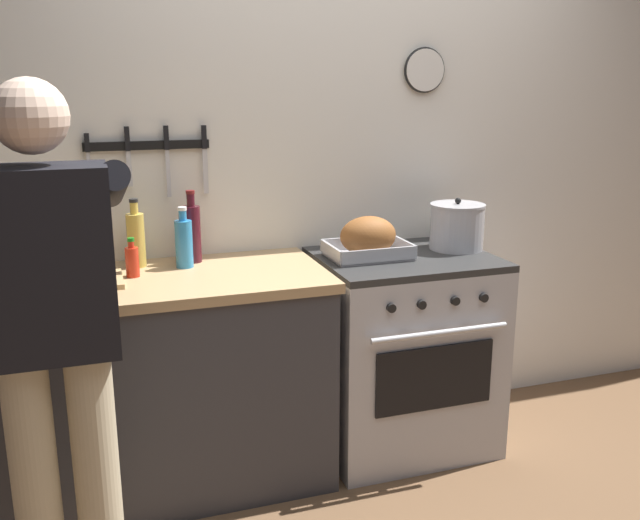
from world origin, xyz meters
name	(u,v)px	position (x,y,z in m)	size (l,w,h in m)	color
wall_back	(331,158)	(0.00, 1.35, 1.30)	(6.00, 0.13, 2.60)	white
counter_block	(71,393)	(-1.21, 0.99, 0.46)	(2.03, 0.65, 0.90)	#38383D
stove	(402,351)	(0.22, 0.99, 0.45)	(0.76, 0.67, 0.90)	#BCBCC1
person_cook	(51,323)	(-1.22, 0.39, 0.95)	(0.51, 0.63, 1.66)	#C6B793
roasting_pan	(368,239)	(0.05, 1.01, 0.98)	(0.35, 0.26, 0.18)	#B7B7BC
stock_pot	(457,226)	(0.50, 1.04, 1.00)	(0.25, 0.25, 0.24)	#B7B7BC
cutting_board	(74,283)	(-1.16, 0.98, 0.91)	(0.36, 0.24, 0.02)	tan
bottle_cooking_oil	(136,238)	(-0.91, 1.18, 1.02)	(0.07, 0.07, 0.28)	gold
bottle_wine_red	(192,232)	(-0.68, 1.19, 1.03)	(0.07, 0.07, 0.31)	#47141E
bottle_dish_soap	(184,242)	(-0.73, 1.11, 1.01)	(0.07, 0.07, 0.25)	#338CCC
bottle_hot_sauce	(132,261)	(-0.94, 1.03, 0.96)	(0.05, 0.05, 0.16)	red
bottle_vinegar	(76,245)	(-1.15, 1.21, 1.00)	(0.06, 0.06, 0.25)	#997F4C
bottle_soy_sauce	(4,268)	(-1.40, 1.03, 0.98)	(0.06, 0.06, 0.18)	black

